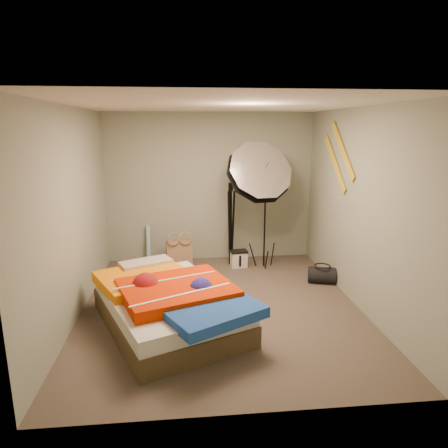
{
  "coord_description": "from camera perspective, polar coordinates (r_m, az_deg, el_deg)",
  "views": [
    {
      "loc": [
        -0.44,
        -4.73,
        2.25
      ],
      "look_at": [
        0.1,
        0.6,
        0.95
      ],
      "focal_mm": 32.0,
      "sensor_mm": 36.0,
      "label": 1
    }
  ],
  "objects": [
    {
      "name": "duffel_bag",
      "position": [
        6.13,
        13.79,
        -7.09
      ],
      "size": [
        0.45,
        0.34,
        0.24
      ],
      "primitive_type": "cylinder",
      "rotation": [
        0.0,
        1.57,
        -0.26
      ],
      "color": "black",
      "rests_on": "floor"
    },
    {
      "name": "floor",
      "position": [
        5.26,
        -0.44,
        -11.7
      ],
      "size": [
        4.0,
        4.0,
        0.0
      ],
      "primitive_type": "plane",
      "color": "brown",
      "rests_on": "ground"
    },
    {
      "name": "wrapping_roll",
      "position": [
        6.94,
        -10.76,
        -2.83
      ],
      "size": [
        0.07,
        0.18,
        0.63
      ],
      "primitive_type": "cylinder",
      "rotation": [
        -0.17,
        0.0,
        -0.0
      ],
      "color": "#5D99C2",
      "rests_on": "floor"
    },
    {
      "name": "bed",
      "position": [
        4.73,
        -7.82,
        -11.16
      ],
      "size": [
        2.01,
        2.25,
        0.55
      ],
      "color": "#4F3F27",
      "rests_on": "floor"
    },
    {
      "name": "tote_bag",
      "position": [
        6.73,
        -6.39,
        -4.1
      ],
      "size": [
        0.45,
        0.24,
        0.44
      ],
      "primitive_type": "cube",
      "rotation": [
        -0.14,
        0.0,
        0.14
      ],
      "color": "tan",
      "rests_on": "floor"
    },
    {
      "name": "wall_right",
      "position": [
        5.31,
        18.71,
        2.05
      ],
      "size": [
        0.0,
        4.0,
        4.0
      ],
      "primitive_type": "plane",
      "rotation": [
        1.57,
        0.0,
        -1.57
      ],
      "color": "gray",
      "rests_on": "floor"
    },
    {
      "name": "wall_front",
      "position": [
        2.94,
        3.14,
        -6.21
      ],
      "size": [
        3.5,
        0.0,
        3.5
      ],
      "primitive_type": "plane",
      "rotation": [
        -1.57,
        0.0,
        0.0
      ],
      "color": "gray",
      "rests_on": "floor"
    },
    {
      "name": "ceiling",
      "position": [
        4.76,
        -0.5,
        16.65
      ],
      "size": [
        4.0,
        4.0,
        0.0
      ],
      "primitive_type": "plane",
      "rotation": [
        3.14,
        0.0,
        0.0
      ],
      "color": "silver",
      "rests_on": "wall_back"
    },
    {
      "name": "wall_stripe_upper",
      "position": [
        5.76,
        16.61,
        10.09
      ],
      "size": [
        0.02,
        0.91,
        0.78
      ],
      "primitive_type": "cube",
      "rotation": [
        0.7,
        0.0,
        0.0
      ],
      "color": "gold",
      "rests_on": "wall_right"
    },
    {
      "name": "wall_stripe_lower",
      "position": [
        6.01,
        15.58,
        8.37
      ],
      "size": [
        0.02,
        0.91,
        0.78
      ],
      "primitive_type": "cube",
      "rotation": [
        0.7,
        0.0,
        0.0
      ],
      "color": "gold",
      "rests_on": "wall_right"
    },
    {
      "name": "wall_back",
      "position": [
        6.82,
        -2.02,
        5.19
      ],
      "size": [
        3.5,
        0.0,
        3.5
      ],
      "primitive_type": "plane",
      "rotation": [
        1.57,
        0.0,
        0.0
      ],
      "color": "gray",
      "rests_on": "floor"
    },
    {
      "name": "camera_tripod",
      "position": [
        6.58,
        0.97,
        0.83
      ],
      "size": [
        0.09,
        0.09,
        1.38
      ],
      "color": "black",
      "rests_on": "floor"
    },
    {
      "name": "wall_left",
      "position": [
        5.01,
        -20.82,
        1.23
      ],
      "size": [
        0.0,
        4.0,
        4.0
      ],
      "primitive_type": "plane",
      "rotation": [
        1.57,
        0.0,
        1.57
      ],
      "color": "gray",
      "rests_on": "floor"
    },
    {
      "name": "camera_case",
      "position": [
        6.62,
        2.12,
        -5.06
      ],
      "size": [
        0.27,
        0.21,
        0.26
      ],
      "primitive_type": "cube",
      "rotation": [
        0.0,
        0.0,
        0.1
      ],
      "color": "silver",
      "rests_on": "floor"
    },
    {
      "name": "photo_umbrella",
      "position": [
        6.19,
        4.9,
        7.1
      ],
      "size": [
        1.21,
        0.84,
        2.16
      ],
      "color": "black",
      "rests_on": "floor"
    }
  ]
}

